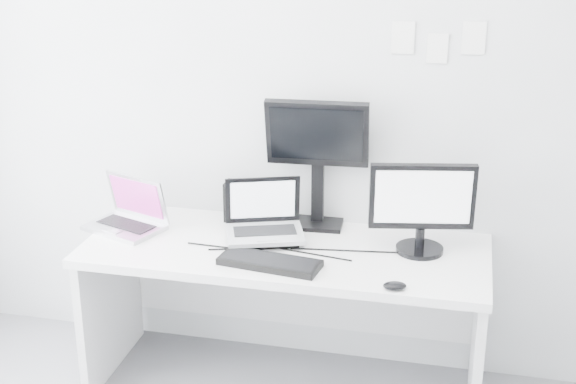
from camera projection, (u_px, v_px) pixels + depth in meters
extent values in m
plane|color=silver|center=(302.00, 93.00, 3.71)|extent=(3.60, 0.00, 3.60)
cube|color=white|center=(285.00, 319.00, 3.73)|extent=(1.80, 0.70, 0.73)
cube|color=#A9AAAE|center=(123.00, 204.00, 3.74)|extent=(0.41, 0.36, 0.26)
cube|color=black|center=(236.00, 201.00, 3.87)|extent=(0.12, 0.12, 0.19)
cube|color=#B1B4B9|center=(265.00, 213.00, 3.61)|extent=(0.41, 0.36, 0.28)
cube|color=black|center=(317.00, 162.00, 3.72)|extent=(0.48, 0.20, 0.64)
cube|color=black|center=(422.00, 207.00, 3.49)|extent=(0.49, 0.29, 0.42)
cube|color=black|center=(270.00, 262.00, 3.42)|extent=(0.45, 0.21, 0.03)
ellipsoid|color=black|center=(395.00, 286.00, 3.21)|extent=(0.11, 0.08, 0.03)
cube|color=white|center=(403.00, 38.00, 3.51)|extent=(0.10, 0.00, 0.14)
cube|color=white|center=(437.00, 48.00, 3.50)|extent=(0.09, 0.00, 0.13)
cube|color=white|center=(474.00, 38.00, 3.45)|extent=(0.10, 0.00, 0.14)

